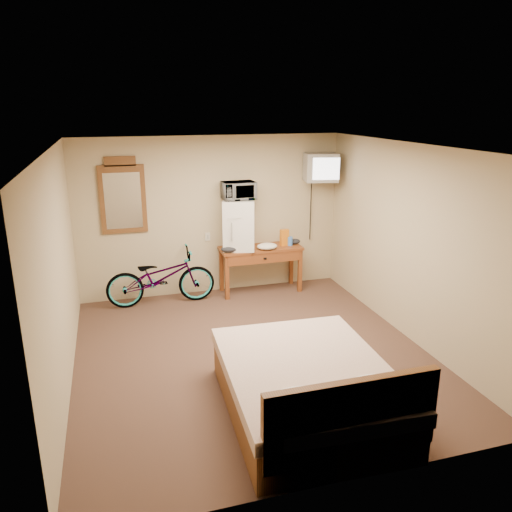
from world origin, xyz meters
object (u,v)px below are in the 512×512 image
desk (261,255)px  mini_fridge (239,224)px  bed (309,389)px  microwave (239,191)px  crt_television (321,167)px  blue_cup (290,241)px  bicycle (161,277)px  wall_mirror (123,197)px

desk → mini_fridge: mini_fridge is taller
mini_fridge → bed: bearing=-93.3°
microwave → crt_television: crt_television is taller
bed → blue_cup: bearing=72.9°
microwave → bicycle: 1.78m
wall_mirror → desk: bearing=-7.5°
desk → bicycle: 1.63m
bicycle → bed: (1.07, -3.32, -0.14)m
blue_cup → wall_mirror: wall_mirror is taller
desk → mini_fridge: size_ratio=1.66×
mini_fridge → crt_television: size_ratio=1.25×
bed → bicycle: bearing=107.8°
desk → wall_mirror: (-2.07, 0.27, 1.01)m
microwave → wall_mirror: size_ratio=0.43×
wall_mirror → bicycle: size_ratio=0.70×
desk → blue_cup: 0.53m
blue_cup → crt_television: bearing=2.7°
bicycle → blue_cup: bearing=-88.8°
blue_cup → bicycle: size_ratio=0.09×
wall_mirror → microwave: bearing=-7.5°
desk → blue_cup: size_ratio=9.13×
microwave → crt_television: (1.34, -0.03, 0.31)m
desk → mini_fridge: 0.63m
mini_fridge → blue_cup: size_ratio=5.49×
bicycle → mini_fridge: bearing=-85.6°
blue_cup → wall_mirror: bearing=173.9°
mini_fridge → blue_cup: 0.90m
mini_fridge → wall_mirror: 1.80m
crt_television → bicycle: (-2.60, -0.07, -1.56)m
bicycle → crt_television: bearing=-88.5°
microwave → blue_cup: (0.84, -0.05, -0.86)m
mini_fridge → bicycle: 1.45m
mini_fridge → wall_mirror: wall_mirror is taller
blue_cup → crt_television: size_ratio=0.23×
bicycle → bed: bed is taller
bicycle → wall_mirror: bearing=54.8°
microwave → bed: 3.69m
desk → microwave: microwave is taller
mini_fridge → bed: size_ratio=0.37×
blue_cup → bicycle: (-2.10, -0.05, -0.39)m
microwave → wall_mirror: 1.73m
desk → bicycle: (-1.61, -0.05, -0.20)m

